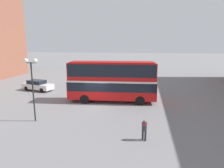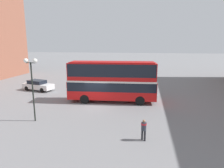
{
  "view_description": "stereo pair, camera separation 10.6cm",
  "coord_description": "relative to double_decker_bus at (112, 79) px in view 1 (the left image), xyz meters",
  "views": [
    {
      "loc": [
        5.28,
        -20.38,
        6.8
      ],
      "look_at": [
        1.54,
        2.0,
        2.12
      ],
      "focal_mm": 32.0,
      "sensor_mm": 36.0,
      "label": 1
    },
    {
      "loc": [
        5.38,
        -20.37,
        6.8
      ],
      "look_at": [
        1.54,
        2.0,
        2.12
      ],
      "focal_mm": 32.0,
      "sensor_mm": 36.0,
      "label": 2
    }
  ],
  "objects": [
    {
      "name": "pedestrian_foreground",
      "position": [
        3.82,
        -9.07,
        -1.74
      ],
      "size": [
        0.54,
        0.54,
        1.56
      ],
      "rotation": [
        0.0,
        0.0,
        4.05
      ],
      "color": "#232328",
      "rests_on": "ground_plane"
    },
    {
      "name": "parked_car_kerb_near",
      "position": [
        -11.6,
        3.77,
        -1.93
      ],
      "size": [
        4.88,
        2.77,
        1.5
      ],
      "rotation": [
        0.0,
        0.0,
        -0.24
      ],
      "color": "silver",
      "rests_on": "ground_plane"
    },
    {
      "name": "street_lamp_twin_globe",
      "position": [
        -5.73,
        -7.04,
        1.54
      ],
      "size": [
        1.22,
        0.38,
        5.53
      ],
      "color": "black",
      "rests_on": "ground_plane"
    },
    {
      "name": "double_decker_bus",
      "position": [
        0.0,
        0.0,
        0.0
      ],
      "size": [
        10.24,
        3.2,
        4.7
      ],
      "rotation": [
        0.0,
        0.0,
        0.07
      ],
      "color": "red",
      "rests_on": "ground_plane"
    },
    {
      "name": "ground_plane",
      "position": [
        -1.55,
        -2.0,
        -2.69
      ],
      "size": [
        240.0,
        240.0,
        0.0
      ],
      "primitive_type": "plane",
      "color": "slate"
    }
  ]
}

